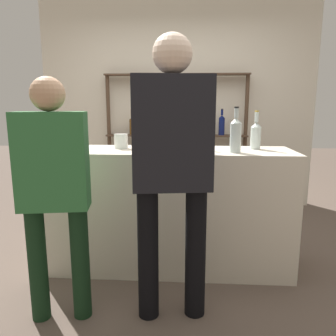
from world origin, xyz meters
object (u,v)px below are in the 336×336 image
Objects in this scene: counter_bottle_1 at (256,135)px; customer_left at (54,184)px; counter_bottle_3 at (176,135)px; wine_glass at (77,131)px; counter_bottle_0 at (236,134)px; ice_bucket at (157,136)px; cork_jar at (121,141)px; counter_bottle_2 at (199,134)px; server_behind_counter at (191,147)px; customer_center at (172,160)px; counter_bottle_4 at (193,131)px.

customer_left is at bearing -148.26° from counter_bottle_1.
counter_bottle_3 is (-0.65, -0.20, 0.01)m from counter_bottle_1.
counter_bottle_3 is at bearing -16.99° from wine_glass.
counter_bottle_0 is 0.67m from ice_bucket.
ice_bucket is (-0.17, 0.22, -0.03)m from counter_bottle_3.
cork_jar is (-1.12, -0.04, -0.06)m from counter_bottle_1.
server_behind_counter is at bearing 93.74° from counter_bottle_2.
customer_left reaches higher than wine_glass.
counter_bottle_2 is 0.21× the size of customer_center.
wine_glass is at bearing 166.12° from cork_jar.
customer_center reaches higher than counter_bottle_0.
server_behind_counter is (-0.06, 0.94, -0.22)m from counter_bottle_2.
counter_bottle_0 is 0.20× the size of customer_center.
cork_jar is 0.08× the size of server_behind_counter.
customer_left is (-1.17, -0.63, -0.25)m from counter_bottle_0.
counter_bottle_4 is at bearing -53.33° from customer_left.
counter_bottle_2 is at bearing -13.31° from counter_bottle_3.
counter_bottle_2 is (-0.47, -0.25, 0.02)m from counter_bottle_1.
customer_left reaches higher than counter_bottle_1.
counter_bottle_0 is 0.46m from counter_bottle_3.
counter_bottle_3 is 1.86× the size of wine_glass.
customer_center is (0.17, -0.80, -0.07)m from ice_bucket.
customer_left is (-0.84, -1.54, -0.03)m from server_behind_counter.
counter_bottle_1 is 1.77× the size of wine_glass.
counter_bottle_3 is at bearing -120.24° from counter_bottle_4.
counter_bottle_2 is 1.09m from wine_glass.
counter_bottle_0 is 1.36m from customer_left.
counter_bottle_3 is at bearing -19.62° from cork_jar.
counter_bottle_4 reaches higher than wine_glass.
counter_bottle_1 is 1.01m from customer_center.
counter_bottle_1 is at bearing 47.94° from counter_bottle_0.
counter_bottle_3 is at bearing 178.51° from counter_bottle_0.
customer_center is (-0.45, -0.56, -0.11)m from counter_bottle_0.
cork_jar is at bearing 162.11° from counter_bottle_2.
counter_bottle_1 is (0.19, 0.22, -0.02)m from counter_bottle_0.
counter_bottle_4 is 1.98× the size of wine_glass.
counter_bottle_4 is at bearing -16.78° from customer_center.
counter_bottle_2 reaches higher than ice_bucket.
counter_bottle_3 is 0.99m from customer_left.
counter_bottle_3 is 0.91m from wine_glass.
counter_bottle_2 is at bearing 22.40° from server_behind_counter.
ice_bucket is 1.05m from customer_left.
cork_jar is at bearing 169.11° from counter_bottle_0.
ice_bucket is at bearing 178.48° from counter_bottle_1.
counter_bottle_1 is 0.86× the size of counter_bottle_2.
counter_bottle_4 reaches higher than cork_jar.
counter_bottle_0 is 0.95× the size of counter_bottle_2.
wine_glass is at bearing 0.42° from customer_left.
counter_bottle_1 is 0.20× the size of server_behind_counter.
counter_bottle_3 is 0.58m from customer_center.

